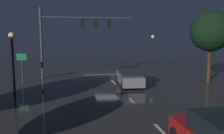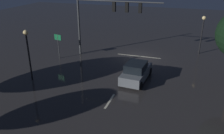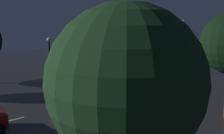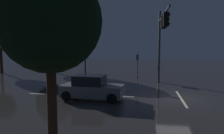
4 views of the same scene
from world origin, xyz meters
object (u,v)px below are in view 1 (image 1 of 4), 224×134
route_sign (22,62)px  tree_left_near (211,31)px  traffic_signal_assembly (75,29)px  street_lamp_right_kerb (13,52)px  street_lamp_left_kerb (153,45)px  car_approaching (130,77)px

route_sign → tree_left_near: (-17.09, 2.60, 2.74)m
traffic_signal_assembly → street_lamp_right_kerb: size_ratio=2.06×
street_lamp_left_kerb → street_lamp_right_kerb: bearing=40.3°
street_lamp_right_kerb → tree_left_near: bearing=-169.5°
street_lamp_right_kerb → street_lamp_left_kerb: bearing=-139.7°
traffic_signal_assembly → tree_left_near: bearing=158.6°
car_approaching → tree_left_near: size_ratio=0.68×
car_approaching → route_sign: size_ratio=1.63×
traffic_signal_assembly → tree_left_near: traffic_signal_assembly is taller
street_lamp_left_kerb → tree_left_near: (-2.23, 9.09, 1.58)m
route_sign → street_lamp_left_kerb: bearing=-156.4°
street_lamp_right_kerb → route_sign: (0.50, -5.68, -1.24)m
car_approaching → street_lamp_left_kerb: 11.14m
car_approaching → route_sign: 9.88m
street_lamp_right_kerb → car_approaching: bearing=-162.6°
street_lamp_left_kerb → traffic_signal_assembly: bearing=23.3°
car_approaching → street_lamp_right_kerb: size_ratio=0.99×
route_sign → tree_left_near: size_ratio=0.42×
car_approaching → street_lamp_left_kerb: size_ratio=1.02×
street_lamp_left_kerb → street_lamp_right_kerb: 18.83m
car_approaching → street_lamp_right_kerb: 9.60m
car_approaching → traffic_signal_assembly: bearing=-48.7°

